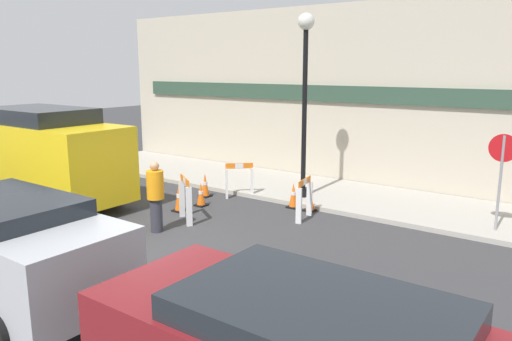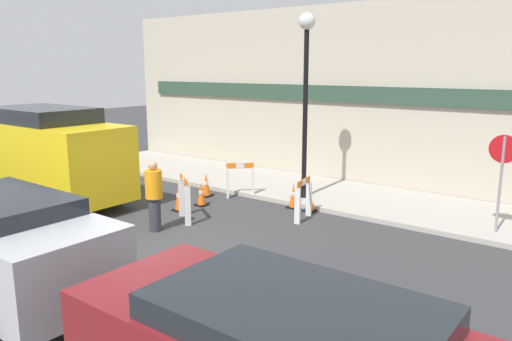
{
  "view_description": "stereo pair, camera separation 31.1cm",
  "coord_description": "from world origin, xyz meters",
  "px_view_note": "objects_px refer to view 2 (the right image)",
  "views": [
    {
      "loc": [
        7.24,
        -6.35,
        3.62
      ],
      "look_at": [
        -0.16,
        3.81,
        1.0
      ],
      "focal_mm": 35.0,
      "sensor_mm": 36.0,
      "label": 1
    },
    {
      "loc": [
        7.49,
        -6.16,
        3.62
      ],
      "look_at": [
        -0.16,
        3.81,
        1.0
      ],
      "focal_mm": 35.0,
      "sensor_mm": 36.0,
      "label": 2
    }
  ],
  "objects_px": {
    "streetlamp_post": "(306,81)",
    "person_worker": "(154,194)",
    "stop_sign": "(502,168)",
    "work_van": "(45,151)",
    "parked_car_1": "(1,242)"
  },
  "relations": [
    {
      "from": "person_worker",
      "to": "parked_car_1",
      "type": "bearing_deg",
      "value": -153.46
    },
    {
      "from": "streetlamp_post",
      "to": "work_van",
      "type": "relative_size",
      "value": 0.9
    },
    {
      "from": "parked_car_1",
      "to": "work_van",
      "type": "distance_m",
      "value": 6.1
    },
    {
      "from": "streetlamp_post",
      "to": "stop_sign",
      "type": "bearing_deg",
      "value": -0.02
    },
    {
      "from": "streetlamp_post",
      "to": "stop_sign",
      "type": "relative_size",
      "value": 2.3
    },
    {
      "from": "streetlamp_post",
      "to": "stop_sign",
      "type": "height_order",
      "value": "streetlamp_post"
    },
    {
      "from": "person_worker",
      "to": "parked_car_1",
      "type": "relative_size",
      "value": 0.36
    },
    {
      "from": "streetlamp_post",
      "to": "work_van",
      "type": "height_order",
      "value": "streetlamp_post"
    },
    {
      "from": "streetlamp_post",
      "to": "person_worker",
      "type": "distance_m",
      "value": 5.02
    },
    {
      "from": "person_worker",
      "to": "work_van",
      "type": "height_order",
      "value": "work_van"
    },
    {
      "from": "streetlamp_post",
      "to": "work_van",
      "type": "bearing_deg",
      "value": -141.87
    },
    {
      "from": "stop_sign",
      "to": "work_van",
      "type": "bearing_deg",
      "value": 24.38
    },
    {
      "from": "stop_sign",
      "to": "parked_car_1",
      "type": "distance_m",
      "value": 9.64
    },
    {
      "from": "streetlamp_post",
      "to": "person_worker",
      "type": "relative_size",
      "value": 3.05
    },
    {
      "from": "work_van",
      "to": "streetlamp_post",
      "type": "bearing_deg",
      "value": 38.13
    }
  ]
}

